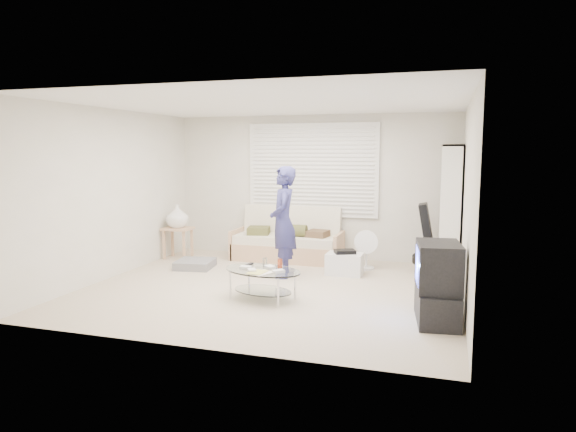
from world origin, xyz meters
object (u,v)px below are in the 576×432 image
(futon_sofa, at_px, (288,243))
(coffee_table, at_px, (263,275))
(tv_unit, at_px, (437,284))
(bookshelf, at_px, (450,209))

(futon_sofa, bearing_deg, coffee_table, -80.35)
(tv_unit, distance_m, coffee_table, 2.15)
(tv_unit, bearing_deg, futon_sofa, 133.98)
(futon_sofa, distance_m, bookshelf, 2.76)
(tv_unit, height_order, coffee_table, tv_unit)
(bookshelf, relative_size, coffee_table, 1.70)
(futon_sofa, xyz_separation_m, tv_unit, (2.54, -2.63, 0.13))
(tv_unit, bearing_deg, coffee_table, 173.51)
(coffee_table, bearing_deg, futon_sofa, 99.65)
(bookshelf, bearing_deg, tv_unit, -92.89)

